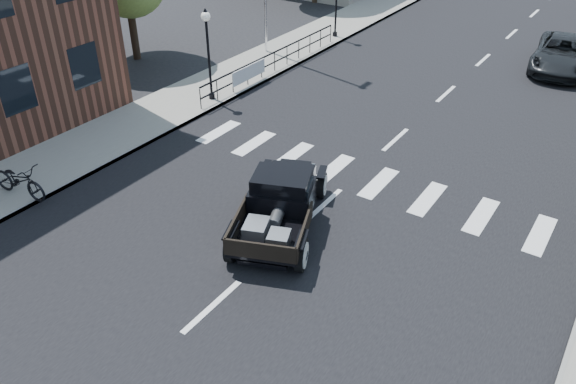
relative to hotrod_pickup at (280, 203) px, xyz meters
The scene contains 11 objects.
ground 1.01m from the hotrod_pickup, 43.57° to the right, with size 120.00×120.00×0.00m, color black.
road 14.60m from the hotrod_pickup, 88.24° to the left, with size 14.00×80.00×0.02m, color black.
road_markings 9.62m from the hotrod_pickup, 87.33° to the left, with size 12.00×60.00×0.06m, color silver, non-canonical shape.
sidewalk_left 16.67m from the hotrod_pickup, 118.92° to the left, with size 3.00×80.00×0.15m, color gray.
railing 11.78m from the hotrod_pickup, 125.59° to the left, with size 0.08×10.00×1.00m, color black, non-canonical shape.
banner 10.17m from the hotrod_pickup, 131.80° to the left, with size 0.04×2.20×0.60m, color silver, non-canonical shape.
lamp_post_b 9.14m from the hotrod_pickup, 142.07° to the left, with size 0.36×0.36×3.57m, color black, non-canonical shape.
lamp_post_c 17.18m from the hotrod_pickup, 114.67° to the left, with size 0.36×0.36×3.57m, color black, non-canonical shape.
hotrod_pickup is the anchor object (origin of this frame).
second_car 17.68m from the hotrod_pickup, 77.77° to the left, with size 2.42×5.26×1.46m, color black.
motorcycle 7.73m from the hotrod_pickup, 156.59° to the right, with size 0.70×2.00×1.05m, color black.
Camera 1 is at (6.66, -9.87, 9.12)m, focal length 35.00 mm.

